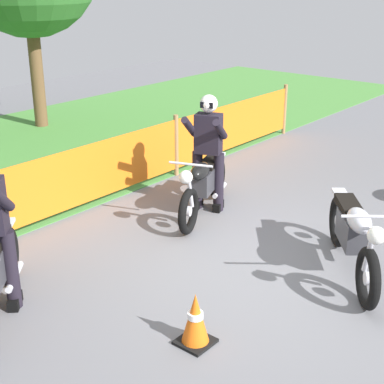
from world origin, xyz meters
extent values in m
cube|color=slate|center=(0.00, 0.00, -0.01)|extent=(24.00, 24.00, 0.02)
cylinder|color=#997547|center=(1.74, 2.89, 0.53)|extent=(0.08, 0.08, 1.05)
cylinder|color=#997547|center=(5.22, 2.89, 0.53)|extent=(0.08, 0.08, 1.05)
cube|color=orange|center=(0.00, 2.89, 0.54)|extent=(3.40, 0.02, 0.85)
cube|color=orange|center=(3.48, 2.89, 0.54)|extent=(3.40, 0.02, 0.85)
cylinder|color=brown|center=(2.30, 7.40, 1.18)|extent=(0.28, 0.28, 2.36)
torus|color=black|center=(0.10, 1.23, 0.31)|extent=(0.62, 0.33, 0.63)
cylinder|color=silver|center=(0.10, 1.23, 0.31)|extent=(0.15, 0.11, 0.14)
torus|color=black|center=(1.38, 1.74, 0.31)|extent=(0.62, 0.33, 0.63)
cylinder|color=silver|center=(1.38, 1.74, 0.31)|extent=(0.15, 0.11, 0.14)
cube|color=#38383D|center=(0.78, 1.50, 0.49)|extent=(0.63, 0.44, 0.31)
ellipsoid|color=black|center=(0.57, 1.42, 0.71)|extent=(0.56, 0.41, 0.22)
cube|color=black|center=(1.01, 1.59, 0.68)|extent=(0.59, 0.40, 0.10)
cube|color=silver|center=(1.38, 1.74, 0.66)|extent=(0.39, 0.28, 0.04)
cylinder|color=silver|center=(0.15, 1.25, 0.60)|extent=(0.23, 0.13, 0.56)
sphere|color=white|center=(0.01, 1.20, 0.83)|extent=(0.23, 0.23, 0.18)
cylinder|color=silver|center=(0.19, 1.27, 0.93)|extent=(0.25, 0.56, 0.03)
cylinder|color=silver|center=(1.11, 1.48, 0.25)|extent=(0.53, 0.26, 0.07)
torus|color=black|center=(-0.09, -1.34, 0.33)|extent=(0.59, 0.50, 0.66)
cylinder|color=silver|center=(-0.09, -1.34, 0.33)|extent=(0.15, 0.14, 0.14)
torus|color=black|center=(1.04, -0.45, 0.33)|extent=(0.59, 0.50, 0.66)
cylinder|color=silver|center=(1.04, -0.45, 0.33)|extent=(0.15, 0.14, 0.14)
cube|color=#38383D|center=(0.51, -0.86, 0.51)|extent=(0.64, 0.58, 0.33)
ellipsoid|color=#B7B7C1|center=(0.33, -1.01, 0.74)|extent=(0.57, 0.52, 0.23)
cube|color=black|center=(0.71, -0.70, 0.71)|extent=(0.59, 0.53, 0.10)
cube|color=silver|center=(1.04, -0.45, 0.69)|extent=(0.39, 0.36, 0.04)
cylinder|color=silver|center=(-0.04, -1.30, 0.63)|extent=(0.22, 0.19, 0.58)
sphere|color=white|center=(-0.17, -1.40, 0.86)|extent=(0.26, 0.26, 0.19)
cylinder|color=silver|center=(-0.01, -1.27, 0.98)|extent=(0.41, 0.50, 0.03)
cylinder|color=silver|center=(0.84, -0.78, 0.26)|extent=(0.49, 0.41, 0.07)
torus|color=black|center=(-2.17, 1.94, 0.33)|extent=(0.56, 0.54, 0.66)
cylinder|color=silver|center=(-2.17, 1.94, 0.33)|extent=(0.15, 0.14, 0.14)
cube|color=silver|center=(-2.17, 1.94, 0.69)|extent=(0.38, 0.38, 0.04)
cylinder|color=silver|center=(-2.33, 1.59, 0.26)|extent=(0.46, 0.44, 0.07)
cylinder|color=black|center=(0.98, 1.41, 0.43)|extent=(0.19, 0.19, 0.86)
cube|color=black|center=(0.98, 1.41, 0.06)|extent=(0.28, 0.20, 0.12)
cylinder|color=black|center=(0.86, 1.70, 0.43)|extent=(0.19, 0.19, 0.86)
cube|color=black|center=(0.86, 1.70, 0.06)|extent=(0.28, 0.20, 0.12)
cube|color=black|center=(0.92, 1.56, 1.14)|extent=(0.36, 0.42, 0.56)
cylinder|color=black|center=(0.83, 1.29, 1.26)|extent=(0.49, 0.27, 0.38)
cylinder|color=black|center=(0.67, 1.69, 1.26)|extent=(0.49, 0.27, 0.38)
sphere|color=white|center=(0.92, 1.56, 1.56)|extent=(0.32, 0.32, 0.25)
cube|color=black|center=(0.83, 1.52, 1.56)|extent=(0.09, 0.18, 0.08)
cylinder|color=black|center=(-2.43, 1.47, 0.43)|extent=(0.21, 0.21, 0.86)
cube|color=black|center=(-2.43, 1.47, 0.06)|extent=(0.26, 0.26, 0.12)
cylinder|color=black|center=(-2.52, 1.30, 1.26)|extent=(0.42, 0.41, 0.38)
cube|color=black|center=(-1.72, -0.38, 0.01)|extent=(0.32, 0.32, 0.03)
cone|color=orange|center=(-1.72, -0.38, 0.28)|extent=(0.26, 0.26, 0.50)
cylinder|color=white|center=(-1.72, -0.38, 0.31)|extent=(0.15, 0.15, 0.06)
camera|label=1|loc=(-5.24, -3.27, 3.29)|focal=53.92mm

